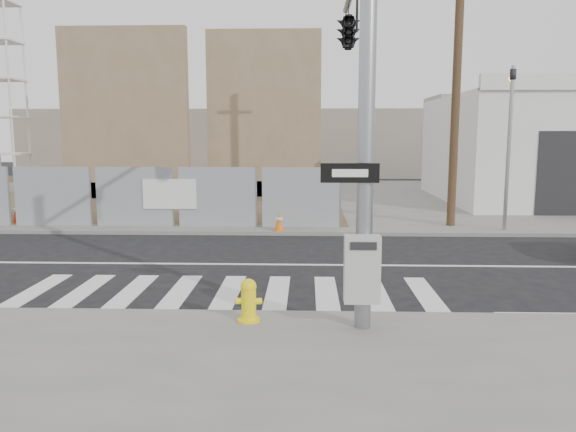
{
  "coord_description": "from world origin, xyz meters",
  "views": [
    {
      "loc": [
        1.59,
        -13.55,
        3.21
      ],
      "look_at": [
        1.18,
        -1.21,
        1.4
      ],
      "focal_mm": 35.0,
      "sensor_mm": 36.0,
      "label": 1
    }
  ],
  "objects_px": {
    "traffic_cone_d": "(279,222)",
    "signal_pole": "(353,54)",
    "auto_shop": "(575,149)",
    "traffic_cone_c": "(17,213)",
    "fire_hydrant": "(249,300)"
  },
  "relations": [
    {
      "from": "signal_pole",
      "to": "traffic_cone_d",
      "type": "height_order",
      "value": "signal_pole"
    },
    {
      "from": "signal_pole",
      "to": "traffic_cone_d",
      "type": "relative_size",
      "value": 11.36
    },
    {
      "from": "auto_shop",
      "to": "traffic_cone_c",
      "type": "distance_m",
      "value": 23.78
    },
    {
      "from": "auto_shop",
      "to": "fire_hydrant",
      "type": "relative_size",
      "value": 16.64
    },
    {
      "from": "signal_pole",
      "to": "auto_shop",
      "type": "height_order",
      "value": "signal_pole"
    },
    {
      "from": "signal_pole",
      "to": "traffic_cone_c",
      "type": "relative_size",
      "value": 9.08
    },
    {
      "from": "auto_shop",
      "to": "traffic_cone_c",
      "type": "relative_size",
      "value": 15.57
    },
    {
      "from": "auto_shop",
      "to": "traffic_cone_c",
      "type": "bearing_deg",
      "value": -161.15
    },
    {
      "from": "fire_hydrant",
      "to": "traffic_cone_c",
      "type": "relative_size",
      "value": 0.94
    },
    {
      "from": "auto_shop",
      "to": "fire_hydrant",
      "type": "distance_m",
      "value": 22.14
    },
    {
      "from": "signal_pole",
      "to": "fire_hydrant",
      "type": "relative_size",
      "value": 9.71
    },
    {
      "from": "signal_pole",
      "to": "traffic_cone_c",
      "type": "height_order",
      "value": "signal_pole"
    },
    {
      "from": "auto_shop",
      "to": "traffic_cone_d",
      "type": "height_order",
      "value": "auto_shop"
    },
    {
      "from": "fire_hydrant",
      "to": "traffic_cone_c",
      "type": "distance_m",
      "value": 13.41
    },
    {
      "from": "traffic_cone_d",
      "to": "signal_pole",
      "type": "bearing_deg",
      "value": -74.03
    }
  ]
}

